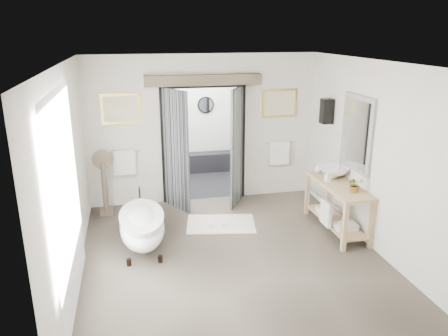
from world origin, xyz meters
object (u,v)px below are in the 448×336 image
(clawfoot_tub, at_px, (142,225))
(rug, at_px, (221,224))
(basin, at_px, (334,172))
(vanity, at_px, (336,203))

(clawfoot_tub, bearing_deg, rug, 22.16)
(basin, bearing_deg, vanity, -106.64)
(rug, height_order, basin, basin)
(vanity, xyz_separation_m, basin, (0.08, 0.33, 0.44))
(rug, bearing_deg, vanity, -19.19)
(rug, xyz_separation_m, basin, (1.96, -0.32, 0.94))
(vanity, xyz_separation_m, rug, (-1.87, 0.65, -0.50))
(clawfoot_tub, relative_size, basin, 2.86)
(clawfoot_tub, bearing_deg, vanity, -1.50)
(clawfoot_tub, distance_m, vanity, 3.27)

